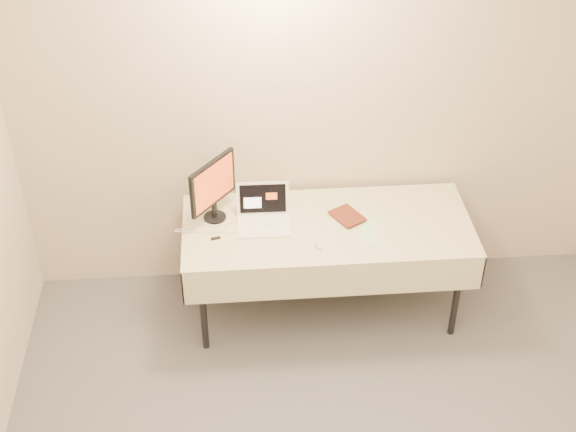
{
  "coord_description": "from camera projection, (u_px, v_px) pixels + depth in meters",
  "views": [
    {
      "loc": [
        -0.58,
        -2.03,
        3.83
      ],
      "look_at": [
        -0.26,
        1.99,
        0.86
      ],
      "focal_mm": 50.0,
      "sensor_mm": 36.0,
      "label": 1
    }
  ],
  "objects": [
    {
      "name": "usb_dongle",
      "position": [
        216.0,
        238.0,
        5.02
      ],
      "size": [
        0.06,
        0.03,
        0.01
      ],
      "primitive_type": "cube",
      "rotation": [
        0.0,
        0.0,
        0.25
      ],
      "color": "black",
      "rests_on": "table"
    },
    {
      "name": "laptop",
      "position": [
        263.0,
        215.0,
        5.13
      ],
      "size": [
        0.34,
        0.31,
        0.23
      ],
      "rotation": [
        0.0,
        0.0,
        -0.02
      ],
      "color": "white",
      "rests_on": "table"
    },
    {
      "name": "back_wall",
      "position": [
        322.0,
        106.0,
        5.14
      ],
      "size": [
        4.0,
        0.1,
        2.7
      ],
      "primitive_type": "cube",
      "color": "beige",
      "rests_on": "ground"
    },
    {
      "name": "paper_form",
      "position": [
        370.0,
        231.0,
        5.08
      ],
      "size": [
        0.16,
        0.29,
        0.0
      ],
      "primitive_type": "cube",
      "rotation": [
        0.0,
        0.0,
        -0.19
      ],
      "color": "#BDE5B6",
      "rests_on": "table"
    },
    {
      "name": "table",
      "position": [
        327.0,
        232.0,
        5.18
      ],
      "size": [
        1.86,
        0.81,
        0.74
      ],
      "color": "black",
      "rests_on": "ground"
    },
    {
      "name": "book",
      "position": [
        338.0,
        208.0,
        5.1
      ],
      "size": [
        0.15,
        0.1,
        0.22
      ],
      "primitive_type": "imported",
      "rotation": [
        0.0,
        0.0,
        0.53
      ],
      "color": "maroon",
      "rests_on": "table"
    },
    {
      "name": "monitor",
      "position": [
        213.0,
        186.0,
        5.05
      ],
      "size": [
        0.28,
        0.34,
        0.43
      ],
      "rotation": [
        0.0,
        0.0,
        0.9
      ],
      "color": "black",
      "rests_on": "table"
    },
    {
      "name": "clicker",
      "position": [
        318.0,
        246.0,
        4.95
      ],
      "size": [
        0.07,
        0.09,
        0.02
      ],
      "primitive_type": "ellipsoid",
      "rotation": [
        0.0,
        0.0,
        0.38
      ],
      "color": "silver",
      "rests_on": "table"
    },
    {
      "name": "alarm_clock",
      "position": [
        273.0,
        198.0,
        5.34
      ],
      "size": [
        0.12,
        0.09,
        0.05
      ],
      "rotation": [
        0.0,
        0.0,
        -0.41
      ],
      "color": "black",
      "rests_on": "table"
    }
  ]
}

